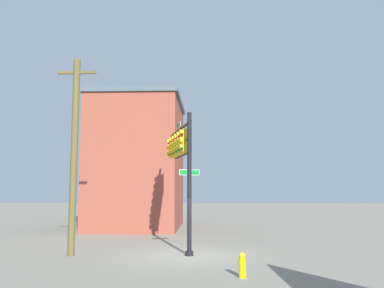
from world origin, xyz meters
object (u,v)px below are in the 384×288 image
Objects in this scene: fire_hydrant at (242,265)px; signal_pole_assembly at (180,150)px; utility_pole at (74,153)px; brick_building at (138,163)px.

signal_pole_assembly is at bearing 22.05° from fire_hydrant.
utility_pole is 10.76× the size of fire_hydrant.
brick_building is at bearing -3.70° from utility_pole.
fire_hydrant is at bearing -157.95° from signal_pole_assembly.
signal_pole_assembly is at bearing -158.56° from brick_building.
signal_pole_assembly is 8.15m from fire_hydrant.
signal_pole_assembly is 7.76× the size of fire_hydrant.
brick_building is (16.20, 6.44, 4.45)m from fire_hydrant.
brick_building is at bearing 21.44° from signal_pole_assembly.
brick_building is (12.20, -0.79, 0.28)m from utility_pole.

